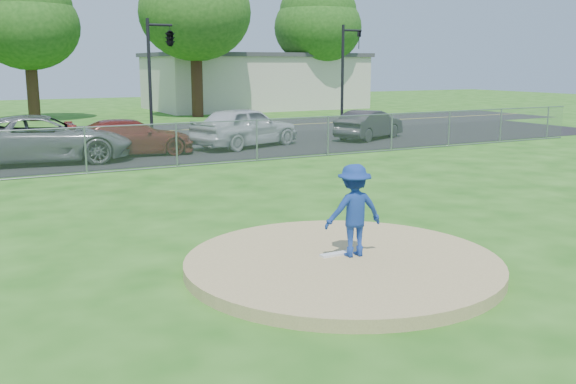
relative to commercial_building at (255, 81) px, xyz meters
name	(u,v)px	position (x,y,z in m)	size (l,w,h in m)	color
ground	(167,179)	(-16.00, -28.00, -2.16)	(120.00, 120.00, 0.00)	#1F5813
pitchers_mound	(342,264)	(-16.00, -38.00, -2.06)	(5.40, 5.40, 0.20)	tan
pitching_rubber	(336,254)	(-16.00, -37.80, -1.94)	(0.60, 0.15, 0.04)	white
chain_link_fence	(148,147)	(-16.00, -26.00, -1.41)	(40.00, 0.06, 1.50)	gray
parking_lot	(117,153)	(-16.00, -21.50, -2.15)	(50.00, 8.00, 0.01)	black
street	(82,135)	(-16.00, -14.00, -2.16)	(60.00, 7.00, 0.01)	black
commercial_building	(255,81)	(0.00, 0.00, 0.00)	(16.40, 9.40, 4.30)	beige
tree_center	(27,13)	(-17.00, -4.00, 4.31)	(6.16, 6.16, 9.84)	#382114
tree_far_right	(318,16)	(4.00, -3.00, 4.90)	(6.72, 6.72, 10.74)	#3A2315
traffic_signal_center	(168,40)	(-12.03, -16.00, 2.45)	(1.42, 2.48, 5.60)	black
traffic_signal_right	(346,66)	(-1.76, -16.00, 1.20)	(1.28, 0.20, 5.60)	black
pitcher	(354,210)	(-15.75, -37.94, -1.16)	(1.03, 0.59, 1.60)	navy
parked_car_gray	(44,139)	(-18.82, -22.76, -1.31)	(2.79, 6.05, 1.68)	slate
parked_car_darkred	(131,137)	(-15.61, -22.34, -1.46)	(1.93, 4.75, 1.38)	maroon
parked_car_pearl	(245,127)	(-10.70, -22.05, -1.30)	(2.01, 4.99, 1.70)	silver
parked_car_charcoal	(369,125)	(-4.37, -22.11, -1.48)	(1.42, 4.08, 1.35)	#2A292C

